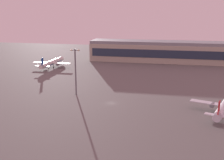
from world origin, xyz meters
name	(u,v)px	position (x,y,z in m)	size (l,w,h in m)	color
ground_plane	(111,103)	(0.00, 0.00, 0.00)	(416.00, 416.00, 0.00)	#605E5B
terminal_building	(167,52)	(21.77, 112.33, 8.09)	(123.14, 22.40, 16.40)	#B2AD99
airplane_near_gate	(52,63)	(-59.31, 71.20, 3.52)	(28.16, 36.23, 9.30)	silver
apron_light_central	(75,69)	(-19.83, 9.62, 13.17)	(4.80, 0.90, 22.76)	slate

